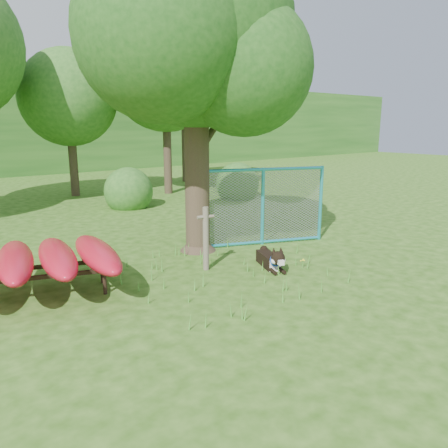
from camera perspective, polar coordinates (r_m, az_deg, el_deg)
ground at (r=8.44m, az=4.16°, el=-8.24°), size 80.00×80.00×0.00m
oak_tree at (r=10.55m, az=-4.11°, el=23.04°), size 5.80×5.06×7.35m
wooden_post at (r=9.20m, az=-2.39°, el=-1.70°), size 0.37×0.17×1.37m
kayak_rack at (r=8.48m, az=-23.28°, el=-4.27°), size 3.13×3.38×0.90m
husky_dog at (r=9.46m, az=6.25°, el=-4.64°), size 0.72×1.17×0.57m
fence_section at (r=11.18m, az=5.07°, el=2.29°), size 3.16×1.38×3.30m
wildflower_clump at (r=9.57m, az=10.25°, el=-4.78°), size 0.10×0.09×0.21m
bg_tree_c at (r=19.96m, az=-19.66°, el=15.24°), size 4.00×4.00×6.12m
bg_tree_d at (r=19.79m, az=-7.68°, el=18.71°), size 4.80×4.80×7.50m
bg_tree_e at (r=23.94m, az=-5.27°, el=18.09°), size 4.60×4.60×7.55m
shrub_right at (r=18.42m, az=1.74°, el=3.39°), size 1.80×1.80×1.80m
shrub_mid at (r=16.74m, az=-12.27°, el=2.14°), size 1.80×1.80×1.80m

